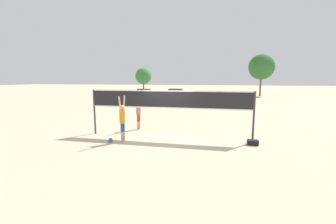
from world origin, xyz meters
TOP-DOWN VIEW (x-y plane):
  - ground_plane at (0.00, 0.00)m, footprint 200.00×200.00m
  - volleyball_net at (0.00, 0.00)m, footprint 8.41×0.10m
  - player_spiker at (-2.00, -1.16)m, footprint 0.28×0.72m
  - player_blocker at (-2.15, 1.51)m, footprint 0.28×0.72m
  - volleyball at (-2.54, -1.42)m, footprint 0.21×0.21m
  - gear_bag at (4.11, -0.41)m, footprint 0.49×0.30m
  - parked_car_near at (-3.98, 24.66)m, footprint 4.72×2.02m
  - parked_car_mid at (-10.20, 27.04)m, footprint 4.41×2.67m
  - tree_left_cluster at (-12.30, 32.68)m, footprint 3.27×3.27m
  - tree_right_cluster at (9.82, 31.40)m, footprint 4.40×4.40m

SIDE VIEW (x-z plane):
  - ground_plane at x=0.00m, z-range 0.00..0.00m
  - volleyball at x=-2.54m, z-range 0.00..0.21m
  - gear_bag at x=4.11m, z-range 0.00..0.23m
  - parked_car_mid at x=-10.20m, z-range -0.06..1.23m
  - parked_car_near at x=-3.98m, z-range -0.08..1.38m
  - player_blocker at x=-2.15m, z-range 0.06..2.29m
  - player_spiker at x=-2.00m, z-range 0.07..2.30m
  - volleyball_net at x=0.00m, z-range 0.61..3.08m
  - tree_left_cluster at x=-12.30m, z-range 0.96..6.18m
  - tree_right_cluster at x=9.82m, z-range 1.43..8.73m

